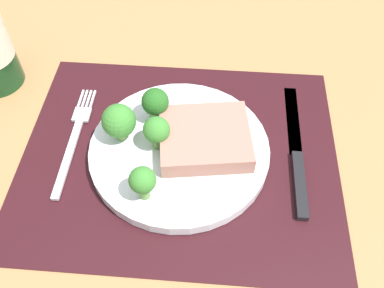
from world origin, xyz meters
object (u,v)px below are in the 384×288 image
plate (179,150)px  fork (74,138)px  knife (297,157)px  steak (205,138)px

plate → fork: (-14.88, 1.42, -0.55)cm
plate → fork: 14.95cm
plate → knife: (15.82, 0.53, -0.50)cm
plate → steak: steak is taller
fork → steak: bearing=-5.0°
steak → fork: steak is taller
plate → knife: bearing=1.9°
fork → knife: 30.71cm
steak → knife: (12.49, -0.18, -2.57)cm
plate → fork: size_ratio=1.25×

